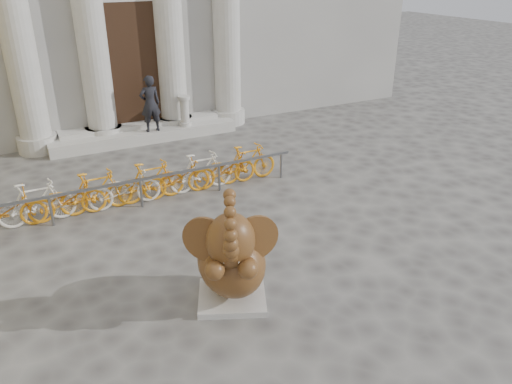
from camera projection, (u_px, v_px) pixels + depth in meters
ground at (296, 293)px, 8.77m from camera, size 80.00×80.00×0.00m
entrance_steps at (144, 134)px, 16.26m from camera, size 6.00×1.20×0.36m
elephant_statue at (231, 260)px, 8.22m from camera, size 1.55×1.81×2.28m
bike_rack at (137, 184)px, 11.84m from camera, size 8.00×0.53×1.00m
pedestrian at (150, 104)px, 15.61m from camera, size 0.65×0.43×1.78m
balustrade_post at (185, 112)px, 16.30m from camera, size 0.40×0.40×0.99m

